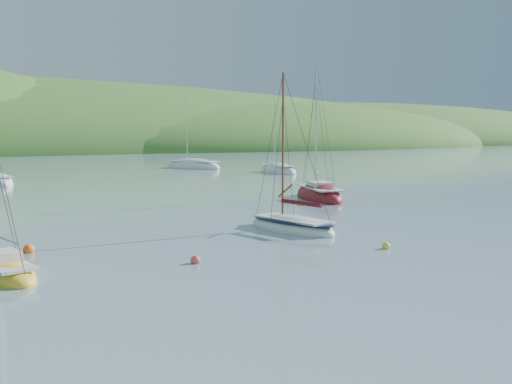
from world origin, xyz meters
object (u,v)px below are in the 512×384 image
daysailer_white (292,226)px  sloop_red (319,196)px  distant_sloop_d (278,171)px  distant_sloop_b (193,167)px  sailboat_yellow (4,273)px

daysailer_white → sloop_red: bearing=36.9°
daysailer_white → distant_sloop_d: bearing=47.6°
distant_sloop_d → daysailer_white: bearing=-114.6°
sloop_red → distant_sloop_b: distant_sloop_b is taller
distant_sloop_d → sloop_red: bearing=-109.2°
sailboat_yellow → distant_sloop_d: 55.39m
sloop_red → sailboat_yellow: bearing=-132.3°
sailboat_yellow → sloop_red: bearing=17.5°
daysailer_white → distant_sloop_d: (23.94, 37.01, -0.01)m
sloop_red → sailboat_yellow: 28.32m
daysailer_white → distant_sloop_b: size_ratio=0.66×
sloop_red → distant_sloop_d: size_ratio=0.95×
distant_sloop_b → distant_sloop_d: size_ratio=1.11×
sailboat_yellow → distant_sloop_d: bearing=34.9°
sloop_red → daysailer_white: bearing=-114.2°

